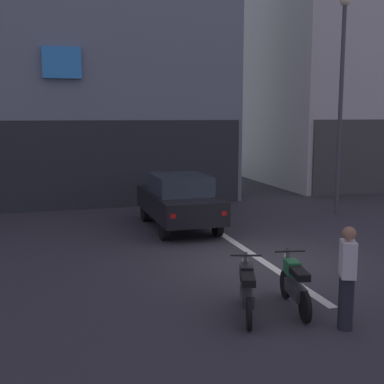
{
  "coord_description": "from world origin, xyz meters",
  "views": [
    {
      "loc": [
        -4.81,
        -10.48,
        3.38
      ],
      "look_at": [
        -1.15,
        2.0,
        1.4
      ],
      "focal_mm": 47.28,
      "sensor_mm": 36.0,
      "label": 1
    }
  ],
  "objects_px": {
    "street_lamp": "(341,85)",
    "motorcycle_black_row_leftmost": "(247,289)",
    "car_black_crossing_near": "(179,199)",
    "person_by_motorcycles": "(347,277)",
    "motorcycle_green_row_left_mid": "(295,284)"
  },
  "relations": [
    {
      "from": "street_lamp",
      "to": "motorcycle_green_row_left_mid",
      "type": "relative_size",
      "value": 4.39
    },
    {
      "from": "motorcycle_green_row_left_mid",
      "to": "person_by_motorcycles",
      "type": "bearing_deg",
      "value": -69.16
    },
    {
      "from": "car_black_crossing_near",
      "to": "person_by_motorcycles",
      "type": "height_order",
      "value": "person_by_motorcycles"
    },
    {
      "from": "motorcycle_black_row_leftmost",
      "to": "car_black_crossing_near",
      "type": "bearing_deg",
      "value": 84.83
    },
    {
      "from": "street_lamp",
      "to": "motorcycle_green_row_left_mid",
      "type": "height_order",
      "value": "street_lamp"
    },
    {
      "from": "car_black_crossing_near",
      "to": "motorcycle_black_row_leftmost",
      "type": "distance_m",
      "value": 6.82
    },
    {
      "from": "motorcycle_green_row_left_mid",
      "to": "person_by_motorcycles",
      "type": "distance_m",
      "value": 1.13
    },
    {
      "from": "motorcycle_green_row_left_mid",
      "to": "street_lamp",
      "type": "bearing_deg",
      "value": 53.48
    },
    {
      "from": "motorcycle_black_row_leftmost",
      "to": "person_by_motorcycles",
      "type": "distance_m",
      "value": 1.67
    },
    {
      "from": "street_lamp",
      "to": "motorcycle_black_row_leftmost",
      "type": "height_order",
      "value": "street_lamp"
    },
    {
      "from": "motorcycle_black_row_leftmost",
      "to": "street_lamp",
      "type": "bearing_deg",
      "value": 49.26
    },
    {
      "from": "car_black_crossing_near",
      "to": "street_lamp",
      "type": "distance_m",
      "value": 6.8
    },
    {
      "from": "motorcycle_black_row_leftmost",
      "to": "motorcycle_green_row_left_mid",
      "type": "relative_size",
      "value": 0.97
    },
    {
      "from": "street_lamp",
      "to": "person_by_motorcycles",
      "type": "height_order",
      "value": "street_lamp"
    },
    {
      "from": "car_black_crossing_near",
      "to": "motorcycle_black_row_leftmost",
      "type": "xyz_separation_m",
      "value": [
        -0.61,
        -6.78,
        -0.43
      ]
    }
  ]
}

